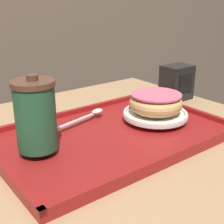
% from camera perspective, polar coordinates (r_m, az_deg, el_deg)
% --- Properties ---
extents(cafe_table, '(0.87, 0.81, 0.75)m').
position_cam_1_polar(cafe_table, '(0.80, -1.17, -17.41)').
color(cafe_table, tan).
rests_on(cafe_table, ground_plane).
extents(serving_tray, '(0.52, 0.34, 0.02)m').
position_cam_1_polar(serving_tray, '(0.71, 0.00, -4.27)').
color(serving_tray, maroon).
rests_on(serving_tray, cafe_table).
extents(coffee_cup_front, '(0.08, 0.08, 0.15)m').
position_cam_1_polar(coffee_cup_front, '(0.61, -13.80, -0.52)').
color(coffee_cup_front, '#235638').
rests_on(coffee_cup_front, serving_tray).
extents(plate_with_chocolate_donut, '(0.16, 0.16, 0.01)m').
position_cam_1_polar(plate_with_chocolate_donut, '(0.78, 8.13, -0.41)').
color(plate_with_chocolate_donut, white).
rests_on(plate_with_chocolate_donut, serving_tray).
extents(donut_chocolate_glazed, '(0.13, 0.13, 0.05)m').
position_cam_1_polar(donut_chocolate_glazed, '(0.77, 8.24, 1.67)').
color(donut_chocolate_glazed, '#DBB270').
rests_on(donut_chocolate_glazed, plate_with_chocolate_donut).
extents(spoon, '(0.16, 0.05, 0.01)m').
position_cam_1_polar(spoon, '(0.78, -3.97, -0.42)').
color(spoon, silver).
rests_on(spoon, serving_tray).
extents(napkin_dispenser, '(0.09, 0.07, 0.11)m').
position_cam_1_polar(napkin_dispenser, '(1.00, 11.75, 5.31)').
color(napkin_dispenser, black).
rests_on(napkin_dispenser, cafe_table).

